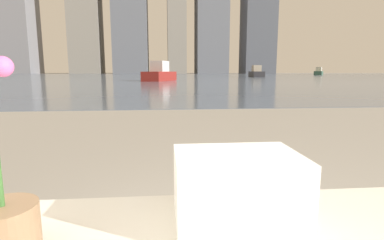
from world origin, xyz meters
The scene contains 7 objects.
potted_orchid centered at (-0.46, 0.71, 0.63)m, with size 0.12×0.12×0.45m.
towel_stack centered at (0.00, 0.80, 0.61)m, with size 0.28×0.21×0.16m.
harbor_water centered at (0.00, 62.00, 0.01)m, with size 180.00×110.00×0.01m.
harbor_boat_0 centered at (14.09, 45.87, 0.64)m, with size 2.11×4.90×1.78m.
harbor_boat_1 centered at (-0.53, 27.97, 0.64)m, with size 3.20×5.03×1.79m.
harbor_boat_2 centered at (37.01, 70.03, 0.68)m, with size 4.18×5.18×1.89m.
skyline_tower_0 centered at (-53.43, 118.00, 15.89)m, with size 12.86×12.73×31.77m.
Camera 1 is at (-0.16, 0.17, 0.87)m, focal length 28.00 mm.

